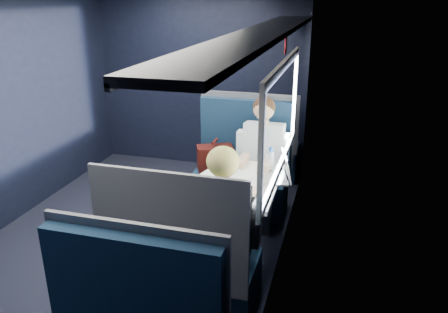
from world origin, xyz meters
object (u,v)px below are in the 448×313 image
(seat_bay_near, at_px, (239,174))
(bottle_small, at_px, (271,160))
(woman, at_px, (225,222))
(man, at_px, (262,156))
(cup, at_px, (269,160))
(table, at_px, (239,189))
(seat_bay_far, at_px, (185,267))
(seat_row_front, at_px, (258,148))
(laptop, at_px, (279,172))

(seat_bay_near, height_order, bottle_small, seat_bay_near)
(woman, relative_size, bottle_small, 6.12)
(seat_bay_near, xyz_separation_m, bottle_small, (0.42, -0.55, 0.41))
(woman, distance_m, bottle_small, 1.05)
(man, relative_size, cup, 13.15)
(woman, bearing_deg, cup, 83.93)
(table, bearing_deg, man, 84.48)
(cup, bearing_deg, seat_bay_far, -105.80)
(seat_bay_far, height_order, cup, seat_bay_far)
(seat_bay_near, relative_size, bottle_small, 5.83)
(seat_bay_far, bearing_deg, man, 80.97)
(seat_bay_near, relative_size, seat_bay_far, 1.00)
(man, bearing_deg, bottle_small, -68.10)
(seat_bay_far, xyz_separation_m, man, (0.25, 1.57, 0.30))
(seat_row_front, bearing_deg, seat_bay_near, -91.07)
(man, bearing_deg, woman, -90.00)
(laptop, xyz_separation_m, bottle_small, (-0.11, 0.20, 0.03))
(table, distance_m, seat_row_front, 1.82)
(bottle_small, relative_size, cup, 2.15)
(table, distance_m, laptop, 0.38)
(seat_row_front, bearing_deg, table, -84.20)
(seat_bay_near, height_order, cup, seat_bay_near)
(seat_bay_near, bearing_deg, table, -77.12)
(table, height_order, bottle_small, bottle_small)
(seat_bay_far, relative_size, bottle_small, 5.83)
(table, bearing_deg, woman, -84.55)
(bottle_small, bearing_deg, table, -123.93)
(man, height_order, woman, same)
(cup, bearing_deg, seat_bay_near, 131.95)
(seat_row_front, xyz_separation_m, woman, (0.25, -2.50, 0.32))
(seat_row_front, bearing_deg, man, -77.17)
(seat_bay_near, bearing_deg, seat_row_front, 88.93)
(table, bearing_deg, seat_bay_far, -101.78)
(woman, xyz_separation_m, laptop, (0.26, 0.83, 0.08))
(table, relative_size, laptop, 2.65)
(table, height_order, seat_bay_near, seat_bay_near)
(table, xyz_separation_m, seat_row_front, (-0.18, 1.80, -0.25))
(seat_row_front, relative_size, man, 0.88)
(bottle_small, bearing_deg, seat_bay_far, -108.47)
(woman, bearing_deg, man, 90.00)
(cup, bearing_deg, laptop, -66.63)
(seat_bay_far, xyz_separation_m, seat_row_front, (0.00, 2.67, -0.00))
(woman, distance_m, cup, 1.16)
(seat_bay_near, height_order, woman, woman)
(seat_bay_near, bearing_deg, laptop, -54.97)
(table, height_order, seat_bay_far, seat_bay_far)
(man, bearing_deg, seat_bay_far, -99.03)
(seat_bay_far, distance_m, bottle_small, 1.33)
(woman, height_order, bottle_small, woman)
(laptop, relative_size, cup, 3.75)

